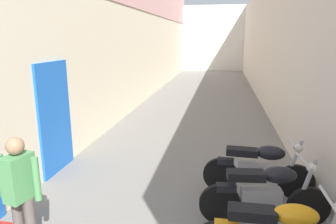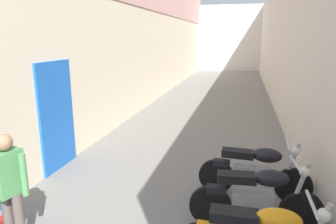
{
  "view_description": "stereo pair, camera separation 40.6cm",
  "coord_description": "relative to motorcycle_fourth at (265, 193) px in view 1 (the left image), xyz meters",
  "views": [
    {
      "loc": [
        0.8,
        0.29,
        2.64
      ],
      "look_at": [
        -0.27,
        6.32,
        1.14
      ],
      "focal_mm": 32.52,
      "sensor_mm": 36.0,
      "label": 1
    },
    {
      "loc": [
        1.2,
        0.38,
        2.64
      ],
      "look_at": [
        -0.27,
        6.32,
        1.14
      ],
      "focal_mm": 32.52,
      "sensor_mm": 36.0,
      "label": 2
    }
  ],
  "objects": [
    {
      "name": "motorcycle_fifth",
      "position": [
        0.0,
        0.88,
        0.0
      ],
      "size": [
        1.85,
        0.58,
        1.04
      ],
      "color": "black",
      "rests_on": "ground"
    },
    {
      "name": "ground_plane",
      "position": [
        -1.48,
        6.41,
        -0.5
      ],
      "size": [
        41.6,
        41.6,
        0.0
      ],
      "primitive_type": "plane",
      "color": "slate"
    },
    {
      "name": "motorcycle_fourth",
      "position": [
        0.0,
        0.0,
        0.0
      ],
      "size": [
        1.85,
        0.58,
        1.04
      ],
      "color": "black",
      "rests_on": "ground"
    },
    {
      "name": "building_left",
      "position": [
        -4.1,
        8.35,
        2.82
      ],
      "size": [
        0.45,
        25.6,
        6.57
      ],
      "color": "beige",
      "rests_on": "ground"
    },
    {
      "name": "pedestrian_mid_alley",
      "position": [
        -2.92,
        -1.25,
        0.42
      ],
      "size": [
        0.52,
        0.37,
        1.57
      ],
      "color": "#564C47",
      "rests_on": "ground"
    },
    {
      "name": "building_right",
      "position": [
        1.14,
        8.41,
        2.02
      ],
      "size": [
        0.45,
        25.6,
        5.05
      ],
      "color": "beige",
      "rests_on": "ground"
    },
    {
      "name": "building_far_end",
      "position": [
        -1.48,
        22.21,
        2.06
      ],
      "size": [
        7.84,
        2.0,
        5.13
      ],
      "primitive_type": "cube",
      "color": "silver",
      "rests_on": "ground"
    }
  ]
}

